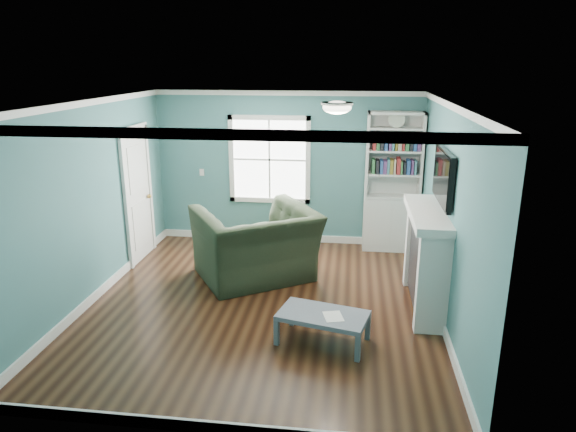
# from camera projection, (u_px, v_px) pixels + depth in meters

# --- Properties ---
(floor) EXTENTS (5.00, 5.00, 0.00)m
(floor) POSITION_uv_depth(u_px,v_px,m) (263.00, 303.00, 6.76)
(floor) COLOR black
(floor) RESTS_ON ground
(room_walls) EXTENTS (5.00, 5.00, 5.00)m
(room_walls) POSITION_uv_depth(u_px,v_px,m) (261.00, 187.00, 6.30)
(room_walls) COLOR #3D7479
(room_walls) RESTS_ON ground
(trim) EXTENTS (4.50, 5.00, 2.60)m
(trim) POSITION_uv_depth(u_px,v_px,m) (262.00, 214.00, 6.40)
(trim) COLOR white
(trim) RESTS_ON ground
(window) EXTENTS (1.40, 0.06, 1.50)m
(window) POSITION_uv_depth(u_px,v_px,m) (269.00, 160.00, 8.73)
(window) COLOR white
(window) RESTS_ON room_walls
(bookshelf) EXTENTS (0.90, 0.35, 2.31)m
(bookshelf) POSITION_uv_depth(u_px,v_px,m) (392.00, 196.00, 8.46)
(bookshelf) COLOR silver
(bookshelf) RESTS_ON ground
(fireplace) EXTENTS (0.44, 1.58, 1.30)m
(fireplace) POSITION_uv_depth(u_px,v_px,m) (426.00, 260.00, 6.51)
(fireplace) COLOR black
(fireplace) RESTS_ON ground
(tv) EXTENTS (0.06, 1.10, 0.65)m
(tv) POSITION_uv_depth(u_px,v_px,m) (443.00, 177.00, 6.18)
(tv) COLOR black
(tv) RESTS_ON fireplace
(door) EXTENTS (0.12, 0.98, 2.17)m
(door) POSITION_uv_depth(u_px,v_px,m) (138.00, 193.00, 8.05)
(door) COLOR silver
(door) RESTS_ON ground
(ceiling_fixture) EXTENTS (0.38, 0.38, 0.15)m
(ceiling_fixture) POSITION_uv_depth(u_px,v_px,m) (337.00, 107.00, 6.01)
(ceiling_fixture) COLOR white
(ceiling_fixture) RESTS_ON room_walls
(light_switch) EXTENTS (0.08, 0.01, 0.12)m
(light_switch) POSITION_uv_depth(u_px,v_px,m) (202.00, 172.00, 8.95)
(light_switch) COLOR white
(light_switch) RESTS_ON room_walls
(recliner) EXTENTS (1.90, 1.73, 1.39)m
(recliner) POSITION_uv_depth(u_px,v_px,m) (256.00, 233.00, 7.36)
(recliner) COLOR black
(recliner) RESTS_ON ground
(coffee_table) EXTENTS (1.08, 0.76, 0.36)m
(coffee_table) POSITION_uv_depth(u_px,v_px,m) (323.00, 317.00, 5.74)
(coffee_table) COLOR #505860
(coffee_table) RESTS_ON ground
(paper_sheet) EXTENTS (0.26, 0.30, 0.00)m
(paper_sheet) POSITION_uv_depth(u_px,v_px,m) (333.00, 316.00, 5.66)
(paper_sheet) COLOR white
(paper_sheet) RESTS_ON coffee_table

